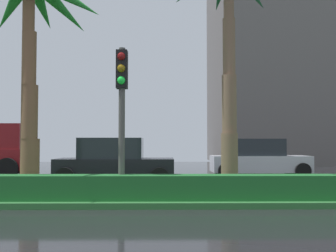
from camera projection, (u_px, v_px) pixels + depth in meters
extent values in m
cube|color=black|center=(23.00, 196.00, 12.32)|extent=(90.00, 42.00, 0.10)
cube|color=#2D6B33|center=(10.00, 196.00, 11.33)|extent=(85.50, 4.00, 0.15)
cylinder|color=brown|center=(30.00, 166.00, 11.42)|extent=(0.52, 0.52, 1.50)
cylinder|color=brown|center=(29.00, 112.00, 11.44)|extent=(0.46, 0.46, 1.50)
cylinder|color=brown|center=(29.00, 58.00, 11.46)|extent=(0.40, 0.40, 1.50)
cylinder|color=brown|center=(29.00, 5.00, 11.48)|extent=(0.33, 0.33, 1.50)
cone|color=#1F7628|center=(58.00, 5.00, 12.19)|extent=(1.92, 1.99, 1.70)
cone|color=#1F7628|center=(41.00, 4.00, 12.52)|extent=(0.62, 2.30, 1.47)
cone|color=#1F7628|center=(13.00, 4.00, 12.16)|extent=(1.98, 1.96, 1.65)
cylinder|color=brown|center=(230.00, 162.00, 11.56)|extent=(0.48, 0.48, 1.66)
cylinder|color=brown|center=(229.00, 104.00, 11.69)|extent=(0.42, 0.42, 1.66)
cylinder|color=brown|center=(229.00, 47.00, 11.82)|extent=(0.36, 0.36, 1.66)
cylinder|color=#4C4C47|center=(122.00, 123.00, 10.26)|extent=(0.16, 0.16, 3.78)
cube|color=black|center=(122.00, 70.00, 10.32)|extent=(0.28, 0.32, 0.96)
sphere|color=maroon|center=(121.00, 56.00, 10.16)|extent=(0.20, 0.20, 0.20)
sphere|color=#7F600F|center=(121.00, 68.00, 10.15)|extent=(0.20, 0.20, 0.20)
sphere|color=#1EEA3F|center=(121.00, 80.00, 10.13)|extent=(0.20, 0.20, 0.20)
cube|color=maroon|center=(7.00, 137.00, 18.20)|extent=(1.90, 2.21, 1.10)
cylinder|color=black|center=(26.00, 166.00, 19.32)|extent=(0.92, 0.30, 0.92)
cylinder|color=black|center=(7.00, 169.00, 16.98)|extent=(0.92, 0.30, 0.92)
cube|color=black|center=(115.00, 168.00, 15.16)|extent=(4.30, 1.76, 0.72)
cube|color=#1E2328|center=(112.00, 148.00, 15.19)|extent=(2.30, 1.58, 0.76)
cylinder|color=black|center=(160.00, 173.00, 16.07)|extent=(0.68, 0.22, 0.68)
cylinder|color=black|center=(160.00, 177.00, 14.27)|extent=(0.68, 0.22, 0.68)
cylinder|color=black|center=(76.00, 173.00, 16.03)|extent=(0.68, 0.22, 0.68)
cylinder|color=black|center=(65.00, 177.00, 14.23)|extent=(0.68, 0.22, 0.68)
cube|color=silver|center=(259.00, 164.00, 18.38)|extent=(4.30, 1.76, 0.72)
cube|color=#1E2328|center=(256.00, 147.00, 18.41)|extent=(2.30, 1.58, 0.76)
cylinder|color=black|center=(290.00, 168.00, 19.29)|extent=(0.68, 0.22, 0.68)
cylinder|color=black|center=(303.00, 171.00, 17.49)|extent=(0.68, 0.22, 0.68)
cylinder|color=black|center=(220.00, 168.00, 19.25)|extent=(0.68, 0.22, 0.68)
cylinder|color=black|center=(226.00, 171.00, 17.45)|extent=(0.68, 0.22, 0.68)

